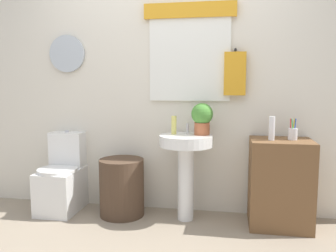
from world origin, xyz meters
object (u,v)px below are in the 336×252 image
(pedestal_sink, at_px, (186,158))
(wooden_cabinet, at_px, (280,183))
(laundry_hamper, at_px, (122,187))
(lotion_bottle, at_px, (272,128))
(toilet, at_px, (63,180))
(soap_bottle, at_px, (174,125))
(toothbrush_cup, at_px, (293,134))
(potted_plant, at_px, (202,117))

(pedestal_sink, height_order, wooden_cabinet, pedestal_sink)
(laundry_hamper, height_order, lotion_bottle, lotion_bottle)
(pedestal_sink, relative_size, wooden_cabinet, 1.02)
(toilet, height_order, pedestal_sink, pedestal_sink)
(soap_bottle, height_order, lotion_bottle, lotion_bottle)
(laundry_hamper, xyz_separation_m, pedestal_sink, (0.62, 0.00, 0.31))
(toilet, relative_size, pedestal_sink, 0.99)
(pedestal_sink, distance_m, toothbrush_cup, 0.96)
(toilet, xyz_separation_m, potted_plant, (1.39, 0.03, 0.66))
(wooden_cabinet, distance_m, potted_plant, 0.90)
(toilet, distance_m, toothbrush_cup, 2.24)
(toilet, bearing_deg, laundry_hamper, -3.10)
(wooden_cabinet, xyz_separation_m, soap_bottle, (-0.96, 0.05, 0.49))
(laundry_hamper, bearing_deg, pedestal_sink, 0.00)
(toothbrush_cup, bearing_deg, pedestal_sink, -178.77)
(pedestal_sink, height_order, lotion_bottle, lotion_bottle)
(laundry_hamper, bearing_deg, soap_bottle, 5.73)
(pedestal_sink, height_order, toothbrush_cup, toothbrush_cup)
(laundry_hamper, xyz_separation_m, toothbrush_cup, (1.55, 0.02, 0.56))
(lotion_bottle, height_order, toothbrush_cup, lotion_bottle)
(toothbrush_cup, bearing_deg, potted_plant, 177.11)
(lotion_bottle, bearing_deg, pedestal_sink, 176.94)
(toilet, bearing_deg, pedestal_sink, -1.56)
(potted_plant, relative_size, lotion_bottle, 1.42)
(toilet, distance_m, pedestal_sink, 1.28)
(laundry_hamper, bearing_deg, potted_plant, 4.52)
(toilet, height_order, soap_bottle, soap_bottle)
(soap_bottle, xyz_separation_m, lotion_bottle, (0.87, -0.09, -0.00))
(wooden_cabinet, xyz_separation_m, lotion_bottle, (-0.09, -0.04, 0.49))
(wooden_cabinet, height_order, soap_bottle, soap_bottle)
(soap_bottle, relative_size, potted_plant, 0.59)
(wooden_cabinet, bearing_deg, potted_plant, 175.10)
(laundry_hamper, xyz_separation_m, lotion_bottle, (1.37, -0.04, 0.61))
(wooden_cabinet, height_order, potted_plant, potted_plant)
(soap_bottle, relative_size, toothbrush_cup, 0.93)
(lotion_bottle, bearing_deg, toilet, 177.88)
(wooden_cabinet, bearing_deg, pedestal_sink, 180.00)
(laundry_hamper, distance_m, potted_plant, 1.02)
(toilet, distance_m, laundry_hamper, 0.63)
(lotion_bottle, relative_size, toothbrush_cup, 1.11)
(laundry_hamper, bearing_deg, toilet, 176.90)
(toilet, relative_size, toothbrush_cup, 4.27)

